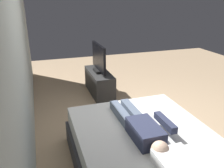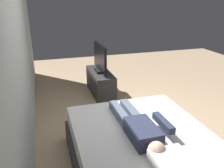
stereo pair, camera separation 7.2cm
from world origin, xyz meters
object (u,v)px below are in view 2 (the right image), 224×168
(pillow, at_px, (176,167))
(remote, at_px, (164,121))
(person, at_px, (139,127))
(bed, at_px, (143,153))
(tv_stand, at_px, (100,83))
(tv, at_px, (100,59))

(pillow, distance_m, remote, 0.91)
(person, bearing_deg, bed, -118.18)
(pillow, bearing_deg, bed, 0.00)
(bed, xyz_separation_m, person, (0.03, 0.05, 0.36))
(remote, bearing_deg, tv_stand, 5.52)
(bed, bearing_deg, tv_stand, -2.82)
(bed, height_order, remote, remote)
(bed, xyz_separation_m, tv_stand, (2.52, -0.12, -0.01))
(person, height_order, tv, tv)
(bed, height_order, pillow, pillow)
(remote, distance_m, tv_stand, 2.37)
(pillow, bearing_deg, person, 4.47)
(pillow, xyz_separation_m, tv, (3.18, -0.12, 0.18))
(pillow, bearing_deg, remote, -22.67)
(remote, height_order, tv_stand, remote)
(tv_stand, distance_m, tv, 0.53)
(remote, xyz_separation_m, tv_stand, (2.34, 0.23, -0.30))
(pillow, height_order, tv_stand, pillow)
(person, xyz_separation_m, remote, (0.15, -0.40, -0.07))
(pillow, relative_size, remote, 3.20)
(bed, bearing_deg, pillow, -180.00)
(bed, distance_m, person, 0.36)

